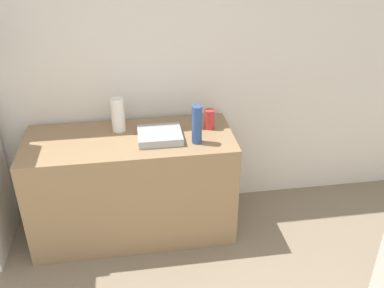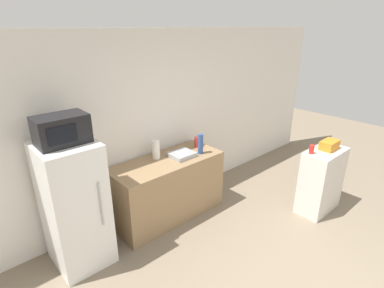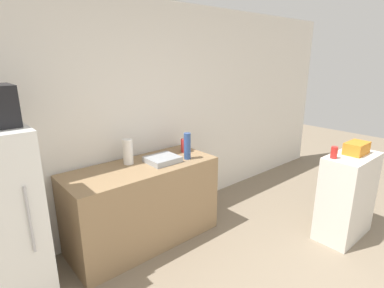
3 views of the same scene
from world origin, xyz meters
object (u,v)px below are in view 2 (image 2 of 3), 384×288
(refrigerator, at_px, (74,205))
(paper_towel_roll, at_px, (156,149))
(bottle_tall, at_px, (201,144))
(bottle_short, at_px, (197,142))
(jar, at_px, (312,149))
(microwave, at_px, (61,130))
(basket, at_px, (329,145))

(refrigerator, bearing_deg, paper_towel_roll, 7.58)
(refrigerator, relative_size, bottle_tall, 5.04)
(bottle_short, xyz_separation_m, jar, (0.88, -1.39, 0.06))
(microwave, bearing_deg, paper_towel_roll, 7.63)
(bottle_tall, bearing_deg, refrigerator, 176.18)
(paper_towel_roll, bearing_deg, bottle_short, -5.41)
(refrigerator, height_order, basket, refrigerator)
(refrigerator, distance_m, paper_towel_roll, 1.30)
(paper_towel_roll, bearing_deg, microwave, -172.37)
(bottle_short, height_order, jar, jar)
(paper_towel_roll, bearing_deg, refrigerator, -172.42)
(microwave, xyz_separation_m, bottle_tall, (1.83, -0.12, -0.61))
(microwave, distance_m, basket, 3.52)
(microwave, relative_size, jar, 4.02)
(refrigerator, xyz_separation_m, jar, (2.85, -1.29, 0.28))
(jar, bearing_deg, basket, -15.22)
(basket, bearing_deg, bottle_short, 129.32)
(bottle_tall, bearing_deg, basket, -42.98)
(bottle_tall, distance_m, bottle_short, 0.27)
(microwave, distance_m, bottle_short, 2.09)
(jar, bearing_deg, refrigerator, 155.66)
(bottle_short, relative_size, paper_towel_roll, 0.59)
(refrigerator, height_order, paper_towel_roll, refrigerator)
(paper_towel_roll, bearing_deg, jar, -42.45)
(refrigerator, bearing_deg, microwave, -110.72)
(bottle_short, bearing_deg, microwave, -177.08)
(bottle_short, bearing_deg, refrigerator, -177.11)
(bottle_short, bearing_deg, jar, -57.73)
(bottle_tall, height_order, jar, bottle_tall)
(refrigerator, relative_size, bottle_short, 9.45)
(jar, height_order, paper_towel_roll, paper_towel_roll)
(bottle_tall, xyz_separation_m, bottle_short, (0.14, 0.22, -0.07))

